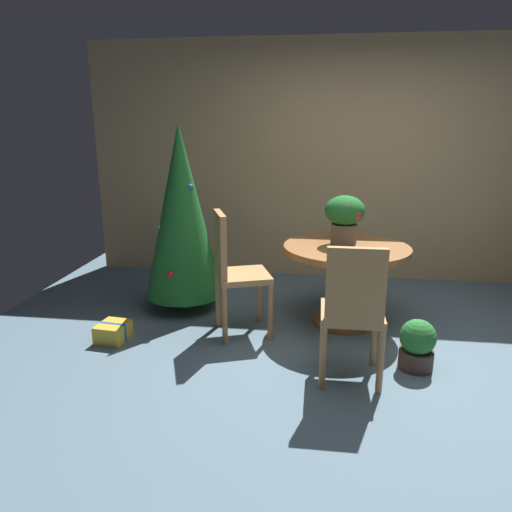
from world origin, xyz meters
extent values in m
plane|color=slate|center=(0.00, 0.00, 0.00)|extent=(6.60, 6.60, 0.00)
cube|color=tan|center=(0.00, 2.20, 1.30)|extent=(6.00, 0.10, 2.60)
cylinder|color=brown|center=(-0.16, 0.77, 0.02)|extent=(0.53, 0.53, 0.04)
cylinder|color=brown|center=(-0.16, 0.77, 0.35)|extent=(0.23, 0.23, 0.62)
cylinder|color=brown|center=(-0.16, 0.77, 0.68)|extent=(1.07, 1.07, 0.05)
cylinder|color=#665B51|center=(-0.19, 0.84, 0.80)|extent=(0.22, 0.22, 0.17)
ellipsoid|color=#1E6628|center=(-0.19, 0.84, 1.00)|extent=(0.34, 0.34, 0.25)
sphere|color=red|center=(-0.10, 0.73, 0.99)|extent=(0.07, 0.07, 0.07)
sphere|color=red|center=(-0.25, 0.89, 1.04)|extent=(0.07, 0.07, 0.07)
sphere|color=red|center=(-0.19, 0.72, 1.05)|extent=(0.06, 0.06, 0.06)
cylinder|color=#B27F4C|center=(-0.90, 0.70, 0.24)|extent=(0.04, 0.04, 0.48)
cylinder|color=#B27F4C|center=(-0.77, 0.35, 0.24)|extent=(0.04, 0.04, 0.48)
cylinder|color=#B27F4C|center=(-1.25, 0.58, 0.24)|extent=(0.04, 0.04, 0.48)
cylinder|color=#B27F4C|center=(-1.12, 0.22, 0.24)|extent=(0.04, 0.04, 0.48)
cube|color=#B27F4C|center=(-1.01, 0.46, 0.50)|extent=(0.53, 0.54, 0.05)
cube|color=#B27F4C|center=(-1.18, 0.40, 0.78)|extent=(0.18, 0.37, 0.51)
cylinder|color=#B27F4C|center=(-0.35, 0.03, 0.22)|extent=(0.04, 0.04, 0.45)
cylinder|color=#B27F4C|center=(0.02, 0.03, 0.22)|extent=(0.04, 0.04, 0.45)
cylinder|color=#B27F4C|center=(-0.35, -0.35, 0.22)|extent=(0.04, 0.04, 0.45)
cylinder|color=#B27F4C|center=(0.02, -0.35, 0.22)|extent=(0.04, 0.04, 0.45)
cube|color=#B27F4C|center=(-0.16, -0.16, 0.47)|extent=(0.41, 0.42, 0.05)
cube|color=#B27F4C|center=(-0.16, -0.35, 0.74)|extent=(0.37, 0.05, 0.48)
cylinder|color=brown|center=(-1.66, 0.97, 0.07)|extent=(0.10, 0.10, 0.14)
cone|color=#1E6628|center=(-1.66, 0.97, 0.93)|extent=(0.73, 0.73, 1.59)
sphere|color=red|center=(-1.44, 1.09, 0.50)|extent=(0.05, 0.05, 0.05)
sphere|color=#2D51A8|center=(-1.55, 0.90, 1.17)|extent=(0.06, 0.06, 0.06)
sphere|color=red|center=(-1.70, 0.68, 0.42)|extent=(0.07, 0.07, 0.07)
sphere|color=silver|center=(-1.68, 1.15, 0.86)|extent=(0.06, 0.06, 0.06)
sphere|color=gold|center=(-1.57, 0.74, 0.52)|extent=(0.05, 0.05, 0.05)
sphere|color=gold|center=(-1.69, 1.16, 0.80)|extent=(0.05, 0.05, 0.05)
sphere|color=#2D51A8|center=(-1.82, 1.13, 0.62)|extent=(0.06, 0.06, 0.06)
sphere|color=silver|center=(-1.83, 0.88, 0.81)|extent=(0.05, 0.05, 0.05)
cube|color=gold|center=(-2.04, 0.17, 0.07)|extent=(0.25, 0.28, 0.15)
cube|color=#1E569E|center=(-2.04, 0.17, 0.07)|extent=(0.23, 0.06, 0.15)
cylinder|color=#4C382D|center=(0.32, 0.02, 0.07)|extent=(0.25, 0.25, 0.14)
sphere|color=#287533|center=(0.32, 0.02, 0.24)|extent=(0.26, 0.26, 0.26)
camera|label=1|loc=(-0.41, -3.22, 1.71)|focal=33.46mm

